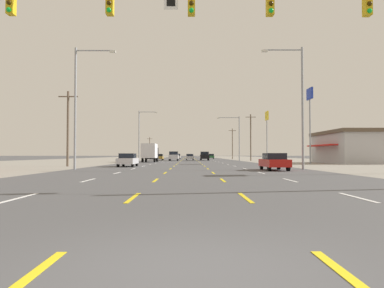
{
  "coord_description": "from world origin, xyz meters",
  "views": [
    {
      "loc": [
        -0.0,
        -4.19,
        1.35
      ],
      "look_at": [
        0.61,
        73.66,
        3.62
      ],
      "focal_mm": 33.59,
      "sensor_mm": 36.0,
      "label": 1
    }
  ],
  "objects_px": {
    "streetlight_left_row_0": "(79,100)",
    "box_truck_far_left_mid": "(150,152)",
    "sedan_far_left_farther": "(159,157)",
    "streetlight_right_row_1": "(237,135)",
    "sedan_far_left_near": "(128,160)",
    "hatchback_center_turn_distant_c": "(189,156)",
    "suv_inner_left_midfar": "(174,156)",
    "sedan_center_turn_farthest": "(190,157)",
    "hatchback_far_right_distant_b": "(211,156)",
    "streetlight_right_row_0": "(299,100)",
    "sedan_far_right_nearest": "(274,161)",
    "hatchback_inner_left_distant_a": "(178,156)",
    "pole_sign_right_row_1": "(310,106)",
    "suv_inner_right_far": "(204,156)",
    "pole_sign_right_row_2": "(267,123)",
    "streetlight_left_row_1": "(141,132)"
  },
  "relations": [
    {
      "from": "sedan_far_left_farther",
      "to": "streetlight_right_row_1",
      "type": "distance_m",
      "value": 19.99
    },
    {
      "from": "pole_sign_right_row_1",
      "to": "suv_inner_left_midfar",
      "type": "bearing_deg",
      "value": 129.06
    },
    {
      "from": "sedan_far_left_farther",
      "to": "streetlight_left_row_0",
      "type": "relative_size",
      "value": 0.41
    },
    {
      "from": "suv_inner_left_midfar",
      "to": "sedan_center_turn_farthest",
      "type": "height_order",
      "value": "suv_inner_left_midfar"
    },
    {
      "from": "suv_inner_left_midfar",
      "to": "streetlight_right_row_0",
      "type": "height_order",
      "value": "streetlight_right_row_0"
    },
    {
      "from": "suv_inner_right_far",
      "to": "streetlight_right_row_0",
      "type": "relative_size",
      "value": 0.45
    },
    {
      "from": "sedan_center_turn_farthest",
      "to": "hatchback_far_right_distant_b",
      "type": "distance_m",
      "value": 29.59
    },
    {
      "from": "streetlight_right_row_1",
      "to": "streetlight_left_row_0",
      "type": "bearing_deg",
      "value": -115.64
    },
    {
      "from": "box_truck_far_left_mid",
      "to": "hatchback_center_turn_distant_c",
      "type": "bearing_deg",
      "value": 83.7
    },
    {
      "from": "sedan_far_left_near",
      "to": "sedan_center_turn_farthest",
      "type": "bearing_deg",
      "value": 81.22
    },
    {
      "from": "box_truck_far_left_mid",
      "to": "pole_sign_right_row_2",
      "type": "bearing_deg",
      "value": 27.21
    },
    {
      "from": "suv_inner_right_far",
      "to": "sedan_far_left_farther",
      "type": "height_order",
      "value": "suv_inner_right_far"
    },
    {
      "from": "streetlight_left_row_0",
      "to": "box_truck_far_left_mid",
      "type": "bearing_deg",
      "value": 84.87
    },
    {
      "from": "sedan_far_left_farther",
      "to": "hatchback_inner_left_distant_a",
      "type": "relative_size",
      "value": 1.15
    },
    {
      "from": "sedan_far_right_nearest",
      "to": "suv_inner_left_midfar",
      "type": "bearing_deg",
      "value": 102.7
    },
    {
      "from": "sedan_far_left_farther",
      "to": "hatchback_inner_left_distant_a",
      "type": "height_order",
      "value": "hatchback_inner_left_distant_a"
    },
    {
      "from": "hatchback_inner_left_distant_a",
      "to": "hatchback_center_turn_distant_c",
      "type": "xyz_separation_m",
      "value": [
        3.36,
        19.59,
        0.0
      ]
    },
    {
      "from": "streetlight_right_row_0",
      "to": "pole_sign_right_row_1",
      "type": "bearing_deg",
      "value": 68.8
    },
    {
      "from": "suv_inner_right_far",
      "to": "hatchback_far_right_distant_b",
      "type": "xyz_separation_m",
      "value": [
        3.49,
        31.99,
        -0.24
      ]
    },
    {
      "from": "hatchback_inner_left_distant_a",
      "to": "streetlight_left_row_0",
      "type": "relative_size",
      "value": 0.36
    },
    {
      "from": "streetlight_right_row_0",
      "to": "sedan_far_left_farther",
      "type": "bearing_deg",
      "value": 108.21
    },
    {
      "from": "sedan_far_left_near",
      "to": "hatchback_center_turn_distant_c",
      "type": "distance_m",
      "value": 86.49
    },
    {
      "from": "streetlight_left_row_0",
      "to": "hatchback_far_right_distant_b",
      "type": "bearing_deg",
      "value": 78.39
    },
    {
      "from": "box_truck_far_left_mid",
      "to": "sedan_far_right_nearest",
      "type": "bearing_deg",
      "value": -66.89
    },
    {
      "from": "sedan_far_left_near",
      "to": "hatchback_far_right_distant_b",
      "type": "distance_m",
      "value": 75.17
    },
    {
      "from": "sedan_far_right_nearest",
      "to": "hatchback_far_right_distant_b",
      "type": "distance_m",
      "value": 83.22
    },
    {
      "from": "suv_inner_right_far",
      "to": "pole_sign_right_row_2",
      "type": "xyz_separation_m",
      "value": [
        13.02,
        -5.86,
        7.09
      ]
    },
    {
      "from": "box_truck_far_left_mid",
      "to": "sedan_far_left_farther",
      "type": "bearing_deg",
      "value": 89.77
    },
    {
      "from": "sedan_far_right_nearest",
      "to": "hatchback_inner_left_distant_a",
      "type": "distance_m",
      "value": 76.71
    },
    {
      "from": "streetlight_left_row_0",
      "to": "streetlight_right_row_0",
      "type": "height_order",
      "value": "streetlight_right_row_0"
    },
    {
      "from": "sedan_far_right_nearest",
      "to": "streetlight_right_row_0",
      "type": "distance_m",
      "value": 6.22
    },
    {
      "from": "sedan_center_turn_farthest",
      "to": "sedan_far_right_nearest",
      "type": "bearing_deg",
      "value": -82.59
    },
    {
      "from": "pole_sign_right_row_2",
      "to": "pole_sign_right_row_1",
      "type": "bearing_deg",
      "value": -87.62
    },
    {
      "from": "sedan_far_right_nearest",
      "to": "pole_sign_right_row_1",
      "type": "bearing_deg",
      "value": 64.15
    },
    {
      "from": "sedan_far_right_nearest",
      "to": "box_truck_far_left_mid",
      "type": "distance_m",
      "value": 36.22
    },
    {
      "from": "hatchback_center_turn_distant_c",
      "to": "pole_sign_right_row_1",
      "type": "height_order",
      "value": "pole_sign_right_row_1"
    },
    {
      "from": "streetlight_left_row_1",
      "to": "hatchback_center_turn_distant_c",
      "type": "bearing_deg",
      "value": 79.74
    },
    {
      "from": "sedan_center_turn_farthest",
      "to": "streetlight_left_row_1",
      "type": "relative_size",
      "value": 0.44
    },
    {
      "from": "suv_inner_right_far",
      "to": "pole_sign_right_row_2",
      "type": "relative_size",
      "value": 0.47
    },
    {
      "from": "pole_sign_right_row_2",
      "to": "hatchback_far_right_distant_b",
      "type": "bearing_deg",
      "value": 104.13
    },
    {
      "from": "sedan_far_left_near",
      "to": "streetlight_left_row_0",
      "type": "xyz_separation_m",
      "value": [
        -3.03,
        -7.95,
        5.42
      ]
    },
    {
      "from": "sedan_far_left_near",
      "to": "streetlight_right_row_1",
      "type": "height_order",
      "value": "streetlight_right_row_1"
    },
    {
      "from": "sedan_far_right_nearest",
      "to": "suv_inner_left_midfar",
      "type": "relative_size",
      "value": 0.92
    },
    {
      "from": "sedan_far_right_nearest",
      "to": "hatchback_center_turn_distant_c",
      "type": "bearing_deg",
      "value": 94.39
    },
    {
      "from": "box_truck_far_left_mid",
      "to": "streetlight_left_row_1",
      "type": "height_order",
      "value": "streetlight_left_row_1"
    },
    {
      "from": "hatchback_inner_left_distant_a",
      "to": "suv_inner_left_midfar",
      "type": "bearing_deg",
      "value": -89.74
    },
    {
      "from": "sedan_far_right_nearest",
      "to": "hatchback_far_right_distant_b",
      "type": "height_order",
      "value": "hatchback_far_right_distant_b"
    },
    {
      "from": "sedan_far_right_nearest",
      "to": "box_truck_far_left_mid",
      "type": "relative_size",
      "value": 0.63
    },
    {
      "from": "sedan_far_right_nearest",
      "to": "streetlight_right_row_1",
      "type": "bearing_deg",
      "value": 86.75
    },
    {
      "from": "suv_inner_right_far",
      "to": "streetlight_left_row_0",
      "type": "height_order",
      "value": "streetlight_left_row_0"
    }
  ]
}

